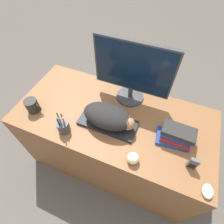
% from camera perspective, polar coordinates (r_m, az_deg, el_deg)
% --- Properties ---
extents(ground_plane, '(12.00, 12.00, 0.00)m').
position_cam_1_polar(ground_plane, '(1.85, -4.28, -23.67)').
color(ground_plane, '#4C4742').
extents(desk, '(1.49, 0.71, 0.75)m').
position_cam_1_polar(desk, '(1.62, 0.34, -9.08)').
color(desk, brown).
rests_on(desk, ground_plane).
extents(keyboard, '(0.42, 0.18, 0.02)m').
position_cam_1_polar(keyboard, '(1.26, -1.37, -3.55)').
color(keyboard, black).
rests_on(keyboard, desk).
extents(cat, '(0.37, 0.20, 0.14)m').
position_cam_1_polar(cat, '(1.18, -0.93, -1.49)').
color(cat, black).
rests_on(cat, keyboard).
extents(monitor, '(0.57, 0.22, 0.49)m').
position_cam_1_polar(monitor, '(1.25, 6.84, 13.33)').
color(monitor, '#333338').
rests_on(monitor, desk).
extents(computer_mouse, '(0.06, 0.09, 0.03)m').
position_cam_1_polar(computer_mouse, '(1.19, 28.77, -21.74)').
color(computer_mouse, silver).
rests_on(computer_mouse, desk).
extents(coffee_mug, '(0.13, 0.09, 0.10)m').
position_cam_1_polar(coffee_mug, '(1.43, -24.53, 1.92)').
color(coffee_mug, black).
rests_on(coffee_mug, desk).
extents(pen_cup, '(0.08, 0.08, 0.19)m').
position_cam_1_polar(pen_cup, '(1.24, -15.63, -4.54)').
color(pen_cup, '#38383D').
rests_on(pen_cup, desk).
extents(baseball, '(0.08, 0.08, 0.08)m').
position_cam_1_polar(baseball, '(1.11, 6.83, -14.73)').
color(baseball, beige).
rests_on(baseball, desk).
extents(phone, '(0.05, 0.02, 0.10)m').
position_cam_1_polar(phone, '(1.17, 24.89, -15.03)').
color(phone, '#4C4C51').
rests_on(phone, desk).
extents(book_stack, '(0.24, 0.16, 0.12)m').
position_cam_1_polar(book_stack, '(1.22, 20.16, -7.06)').
color(book_stack, navy).
rests_on(book_stack, desk).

